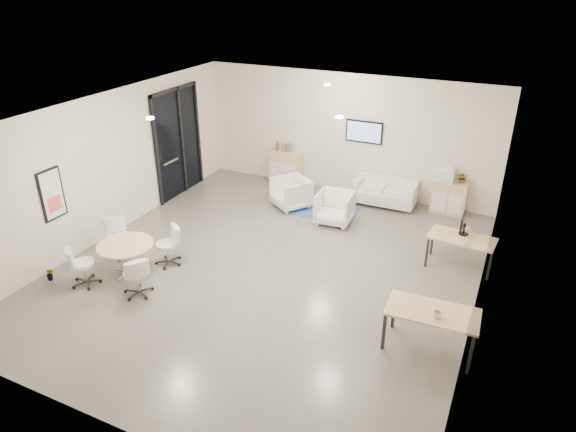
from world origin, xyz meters
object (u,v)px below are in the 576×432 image
Objects in this scene: armchair_left at (291,191)px; armchair_right at (335,206)px; round_table at (125,248)px; sideboard_right at (449,197)px; loveseat at (385,193)px; desk_front at (432,315)px; desk_rear at (462,240)px; sideboard_left at (286,168)px.

armchair_left is 1.01× the size of armchair_right.
armchair_left is 0.78× the size of round_table.
armchair_left reaches higher than sideboard_right.
loveseat is at bearing 64.35° from armchair_left.
desk_front is (0.61, -5.39, 0.25)m from sideboard_right.
desk_front is at bearing 2.61° from round_table.
round_table is at bearing -75.39° from armchair_left.
armchair_left is (-3.71, -1.37, 0.01)m from sideboard_right.
round_table is (-5.98, -3.10, -0.03)m from desk_rear.
sideboard_left reaches higher than desk_front.
sideboard_right is (4.49, 0.02, -0.07)m from sideboard_left.
sideboard_left is 0.89× the size of round_table.
desk_front is at bearing -54.93° from armchair_right.
round_table is at bearing -131.13° from armchair_right.
loveseat is 1.08× the size of desk_front.
sideboard_left is at bearing 176.52° from loveseat.
sideboard_left reaches higher than sideboard_right.
desk_front is 1.33× the size of round_table.
sideboard_left is at bearing 136.58° from armchair_right.
desk_front reaches higher than round_table.
armchair_right is at bearing 126.90° from desk_front.
armchair_left is at bearing -159.79° from sideboard_right.
armchair_right reaches higher than loveseat.
armchair_right is 0.63× the size of desk_rear.
sideboard_left is 0.62× the size of loveseat.
sideboard_right is at bearing 31.89° from armchair_right.
armchair_right is (-0.82, -1.57, 0.11)m from loveseat.
armchair_left is 4.53m from desk_rear.
desk_rear is at bearing 27.43° from round_table.
desk_front reaches higher than loveseat.
desk_rear is at bearing -47.78° from loveseat.
desk_front is at bearing -46.48° from sideboard_left.
armchair_left is at bearing -59.88° from sideboard_left.
armchair_right is at bearing 169.90° from desk_rear.
round_table is at bearing -147.59° from desk_rear.
armchair_left is 1.38m from armchair_right.
loveseat is 6.66m from round_table.
loveseat is 1.78m from armchair_right.
loveseat is 5.66m from desk_front.
desk_rear is 0.93× the size of desk_front.
desk_rear is 1.23× the size of round_table.
armchair_right is 4.72m from desk_front.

